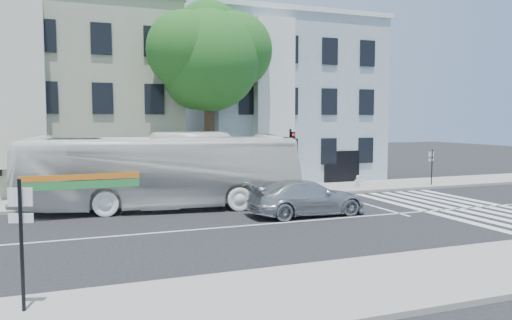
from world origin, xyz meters
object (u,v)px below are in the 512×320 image
sedan (307,198)px  traffic_signal (291,153)px  bus (162,171)px  fire_hydrant (358,181)px  near_sign_pole (21,229)px

sedan → traffic_signal: size_ratio=1.43×
bus → fire_hydrant: bus is taller
sedan → near_sign_pole: near_sign_pole is taller
sedan → near_sign_pole: bearing=126.2°
near_sign_pole → bus: bearing=83.1°
fire_hydrant → sedan: bearing=-136.8°
bus → near_sign_pole: bus is taller
traffic_signal → near_sign_pole: 18.06m
bus → fire_hydrant: 12.59m
fire_hydrant → near_sign_pole: 22.67m
fire_hydrant → near_sign_pole: (-17.45, -14.40, 1.40)m
bus → traffic_signal: size_ratio=3.49×
traffic_signal → near_sign_pole: traffic_signal is taller
traffic_signal → fire_hydrant: bearing=1.6°
bus → sedan: size_ratio=2.43×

